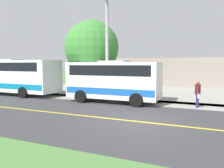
# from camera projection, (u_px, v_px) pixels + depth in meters

# --- Properties ---
(ground_plane) EXTENTS (120.00, 120.00, 0.00)m
(ground_plane) POSITION_uv_depth(u_px,v_px,m) (137.00, 122.00, 9.99)
(ground_plane) COLOR #477238
(road_surface) EXTENTS (8.00, 100.00, 0.01)m
(road_surface) POSITION_uv_depth(u_px,v_px,m) (137.00, 122.00, 9.99)
(road_surface) COLOR #333335
(road_surface) RESTS_ON ground
(sidewalk) EXTENTS (2.40, 100.00, 0.01)m
(sidewalk) POSITION_uv_depth(u_px,v_px,m) (157.00, 103.00, 14.78)
(sidewalk) COLOR gray
(sidewalk) RESTS_ON ground
(parking_lot_surface) EXTENTS (14.00, 36.00, 0.01)m
(parking_lot_surface) POSITION_uv_depth(u_px,v_px,m) (202.00, 92.00, 20.26)
(parking_lot_surface) COLOR gray
(parking_lot_surface) RESTS_ON ground
(road_centre_line) EXTENTS (0.16, 100.00, 0.00)m
(road_centre_line) POSITION_uv_depth(u_px,v_px,m) (137.00, 122.00, 9.99)
(road_centre_line) COLOR gold
(road_centre_line) RESTS_ON ground
(shuttle_bus_front) EXTENTS (2.72, 6.69, 2.98)m
(shuttle_bus_front) POSITION_uv_depth(u_px,v_px,m) (114.00, 79.00, 15.17)
(shuttle_bus_front) COLOR white
(shuttle_bus_front) RESTS_ON ground
(transit_bus_rear) EXTENTS (2.79, 10.91, 3.18)m
(transit_bus_rear) POSITION_uv_depth(u_px,v_px,m) (5.00, 75.00, 19.28)
(transit_bus_rear) COLOR white
(transit_bus_rear) RESTS_ON ground
(pedestrian_waiting) EXTENTS (0.72, 0.34, 1.69)m
(pedestrian_waiting) POSITION_uv_depth(u_px,v_px,m) (198.00, 93.00, 13.27)
(pedestrian_waiting) COLOR #1E2347
(pedestrian_waiting) RESTS_ON ground
(street_light_pole) EXTENTS (1.97, 0.24, 7.49)m
(street_light_pole) POSITION_uv_depth(u_px,v_px,m) (106.00, 45.00, 15.52)
(street_light_pole) COLOR #9E9EA3
(street_light_pole) RESTS_ON ground
(tree_curbside) EXTENTS (4.86, 4.86, 6.63)m
(tree_curbside) POSITION_uv_depth(u_px,v_px,m) (92.00, 48.00, 18.81)
(tree_curbside) COLOR brown
(tree_curbside) RESTS_ON ground
(commercial_building) EXTENTS (10.00, 17.32, 3.50)m
(commercial_building) POSITION_uv_depth(u_px,v_px,m) (169.00, 71.00, 29.99)
(commercial_building) COLOR gray
(commercial_building) RESTS_ON ground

